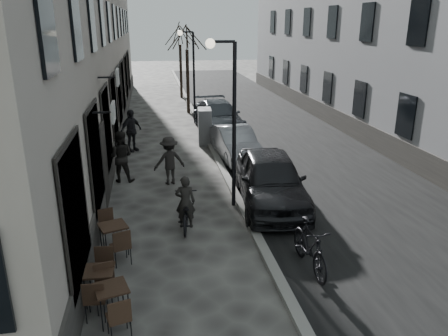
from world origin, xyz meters
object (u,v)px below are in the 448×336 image
object	(u,v)px
pedestrian_far	(131,131)
moped	(310,247)
tree_near	(187,37)
bistro_set_b	(100,282)
streetlamp_far	(191,67)
bistro_set_a	(112,300)
car_near	(271,179)
utility_cabinet	(205,126)
bicycle	(186,212)
pedestrian_near	(121,157)
car_mid	(236,143)
tree_far	(180,34)
car_far	(218,116)
bistro_set_c	(114,236)
streetlamp_near	(229,107)
pedestrian_mid	(169,161)

from	to	relation	value
pedestrian_far	moped	size ratio (longest dim) A/B	0.96
tree_near	bistro_set_b	xyz separation A→B (m)	(-3.55, -19.48, -4.21)
streetlamp_far	tree_near	world-z (taller)	tree_near
bistro_set_a	car_near	distance (m)	6.80
utility_cabinet	bicycle	bearing A→B (deg)	-95.96
streetlamp_far	pedestrian_near	distance (m)	10.04
bistro_set_a	pedestrian_near	bearing A→B (deg)	75.84
bistro_set_b	utility_cabinet	bearing A→B (deg)	75.88
utility_cabinet	pedestrian_near	size ratio (longest dim) A/B	0.89
car_near	car_mid	bearing A→B (deg)	97.60
pedestrian_near	pedestrian_far	bearing A→B (deg)	-82.64
bistro_set_a	car_near	bearing A→B (deg)	32.35
tree_far	car_mid	bearing A→B (deg)	-86.10
tree_far	car_near	distance (m)	21.46
tree_near	bistro_set_a	xyz separation A→B (m)	(-3.25, -20.15, -4.21)
pedestrian_far	car_mid	xyz separation A→B (m)	(4.37, -1.86, -0.28)
car_mid	car_near	bearing A→B (deg)	-92.36
bistro_set_a	car_far	xyz separation A→B (m)	(4.40, 15.17, 0.31)
pedestrian_near	car_mid	size ratio (longest dim) A/B	0.46
bistro_set_c	pedestrian_near	distance (m)	5.33
streetlamp_near	bicycle	size ratio (longest dim) A/B	2.87
tree_near	utility_cabinet	world-z (taller)	tree_near
bistro_set_c	tree_near	bearing A→B (deg)	59.26
pedestrian_near	bistro_set_c	bearing A→B (deg)	101.80
streetlamp_near	pedestrian_mid	xyz separation A→B (m)	(-1.72, 2.27, -2.30)
streetlamp_far	tree_far	bearing A→B (deg)	89.54
tree_near	bistro_set_c	world-z (taller)	tree_near
bistro_set_c	pedestrian_near	world-z (taller)	pedestrian_near
tree_far	pedestrian_mid	world-z (taller)	tree_far
bistro_set_b	tree_far	bearing A→B (deg)	84.96
bistro_set_c	utility_cabinet	xyz separation A→B (m)	(3.53, 9.99, 0.36)
streetlamp_near	bistro_set_c	size ratio (longest dim) A/B	3.18
bistro_set_b	bicycle	size ratio (longest dim) A/B	0.85
streetlamp_near	bistro_set_a	distance (m)	6.63
tree_near	pedestrian_mid	world-z (taller)	tree_near
pedestrian_near	car_far	bearing A→B (deg)	-112.07
bistro_set_b	pedestrian_near	distance (m)	7.32
tree_far	bistro_set_b	distance (m)	26.07
pedestrian_near	pedestrian_mid	world-z (taller)	pedestrian_near
bistro_set_b	streetlamp_near	bearing A→B (deg)	55.08
bistro_set_c	car_near	distance (m)	5.26
car_far	bistro_set_a	bearing A→B (deg)	-109.88
bicycle	pedestrian_mid	size ratio (longest dim) A/B	1.02
pedestrian_far	car_far	xyz separation A→B (m)	(4.41, 3.28, -0.18)
streetlamp_far	bistro_set_b	bearing A→B (deg)	-101.90
tree_near	car_near	xyz separation A→B (m)	(1.26, -15.08, -3.83)
bistro_set_b	utility_cabinet	world-z (taller)	utility_cabinet
tree_far	utility_cabinet	size ratio (longest dim) A/B	3.43
streetlamp_far	car_mid	size ratio (longest dim) A/B	1.26
streetlamp_far	pedestrian_mid	distance (m)	10.14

